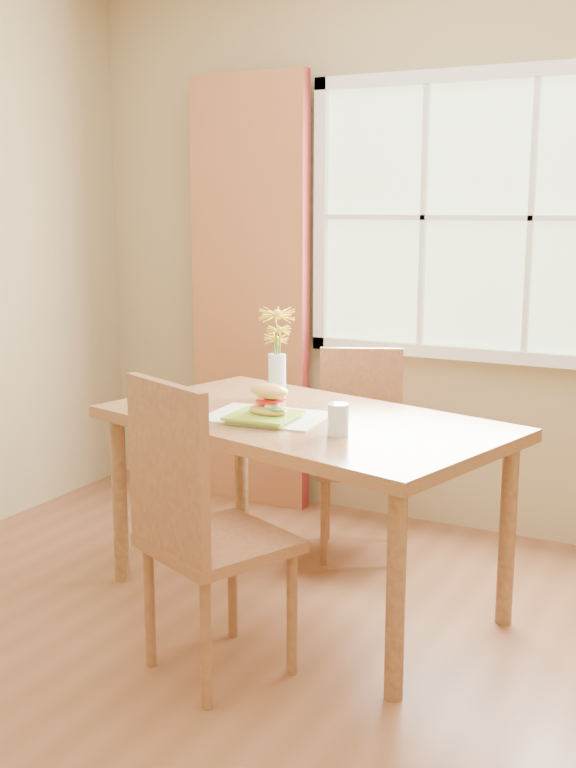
{
  "coord_description": "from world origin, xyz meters",
  "views": [
    {
      "loc": [
        1.17,
        -2.23,
        1.55
      ],
      "look_at": [
        -0.38,
        0.73,
        0.89
      ],
      "focal_mm": 42.0,
      "sensor_mm": 36.0,
      "label": 1
    }
  ],
  "objects_px": {
    "chair_far": "(360,442)",
    "water_glass": "(338,420)",
    "flower_vase": "(277,344)",
    "croissant_sandwich": "(269,400)",
    "dining_table": "(303,436)",
    "chair_near": "(196,519)"
  },
  "relations": [
    {
      "from": "water_glass",
      "to": "flower_vase",
      "type": "distance_m",
      "value": 0.68
    },
    {
      "from": "chair_far",
      "to": "water_glass",
      "type": "relative_size",
      "value": 8.07
    },
    {
      "from": "chair_near",
      "to": "chair_far",
      "type": "relative_size",
      "value": 1.12
    },
    {
      "from": "chair_near",
      "to": "water_glass",
      "type": "relative_size",
      "value": 9.02
    },
    {
      "from": "dining_table",
      "to": "croissant_sandwich",
      "type": "bearing_deg",
      "value": -113.78
    },
    {
      "from": "chair_near",
      "to": "flower_vase",
      "type": "height_order",
      "value": "flower_vase"
    },
    {
      "from": "chair_far",
      "to": "croissant_sandwich",
      "type": "relative_size",
      "value": 5.09
    },
    {
      "from": "chair_far",
      "to": "water_glass",
      "type": "distance_m",
      "value": 0.93
    },
    {
      "from": "flower_vase",
      "to": "water_glass",
      "type": "bearing_deg",
      "value": -42.65
    },
    {
      "from": "flower_vase",
      "to": "croissant_sandwich",
      "type": "bearing_deg",
      "value": -66.16
    },
    {
      "from": "flower_vase",
      "to": "dining_table",
      "type": "bearing_deg",
      "value": -45.33
    },
    {
      "from": "dining_table",
      "to": "chair_far",
      "type": "xyz_separation_m",
      "value": [
        -0.03,
        0.64,
        -0.18
      ]
    },
    {
      "from": "croissant_sandwich",
      "to": "flower_vase",
      "type": "relative_size",
      "value": 0.47
    },
    {
      "from": "chair_far",
      "to": "dining_table",
      "type": "bearing_deg",
      "value": -110.41
    },
    {
      "from": "dining_table",
      "to": "water_glass",
      "type": "distance_m",
      "value": 0.33
    },
    {
      "from": "croissant_sandwich",
      "to": "water_glass",
      "type": "xyz_separation_m",
      "value": [
        0.32,
        -0.08,
        -0.02
      ]
    },
    {
      "from": "dining_table",
      "to": "flower_vase",
      "type": "bearing_deg",
      "value": 148.98
    },
    {
      "from": "dining_table",
      "to": "flower_vase",
      "type": "xyz_separation_m",
      "value": [
        -0.25,
        0.25,
        0.31
      ]
    },
    {
      "from": "chair_near",
      "to": "chair_far",
      "type": "bearing_deg",
      "value": 113.49
    },
    {
      "from": "chair_near",
      "to": "chair_far",
      "type": "xyz_separation_m",
      "value": [
        0.0,
        1.35,
        -0.06
      ]
    },
    {
      "from": "chair_near",
      "to": "flower_vase",
      "type": "relative_size",
      "value": 2.65
    },
    {
      "from": "flower_vase",
      "to": "chair_far",
      "type": "bearing_deg",
      "value": 60.86
    }
  ]
}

